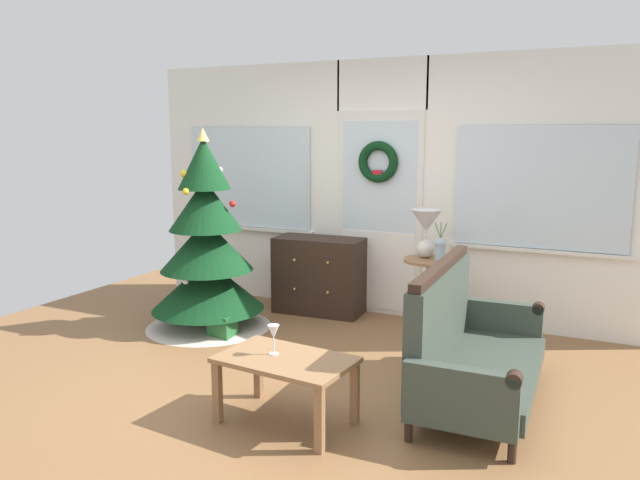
{
  "coord_description": "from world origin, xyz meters",
  "views": [
    {
      "loc": [
        2.09,
        -3.75,
        1.83
      ],
      "look_at": [
        0.05,
        0.55,
        1.0
      ],
      "focal_mm": 34.45,
      "sensor_mm": 36.0,
      "label": 1
    }
  ],
  "objects_px": {
    "wine_glass": "(274,333)",
    "side_table": "(430,282)",
    "dresser_cabinet": "(319,275)",
    "gift_box": "(223,326)",
    "flower_vase": "(440,248)",
    "table_lamp": "(426,227)",
    "settee_sofa": "(466,347)",
    "coffee_table": "(286,368)",
    "christmas_tree": "(207,256)"
  },
  "relations": [
    {
      "from": "flower_vase",
      "to": "wine_glass",
      "type": "bearing_deg",
      "value": -105.72
    },
    {
      "from": "dresser_cabinet",
      "to": "wine_glass",
      "type": "height_order",
      "value": "dresser_cabinet"
    },
    {
      "from": "christmas_tree",
      "to": "gift_box",
      "type": "bearing_deg",
      "value": -35.29
    },
    {
      "from": "christmas_tree",
      "to": "settee_sofa",
      "type": "relative_size",
      "value": 1.16
    },
    {
      "from": "side_table",
      "to": "wine_glass",
      "type": "relative_size",
      "value": 3.67
    },
    {
      "from": "dresser_cabinet",
      "to": "gift_box",
      "type": "bearing_deg",
      "value": -111.84
    },
    {
      "from": "coffee_table",
      "to": "settee_sofa",
      "type": "bearing_deg",
      "value": 41.31
    },
    {
      "from": "dresser_cabinet",
      "to": "coffee_table",
      "type": "bearing_deg",
      "value": -69.46
    },
    {
      "from": "dresser_cabinet",
      "to": "flower_vase",
      "type": "bearing_deg",
      "value": -12.92
    },
    {
      "from": "settee_sofa",
      "to": "flower_vase",
      "type": "height_order",
      "value": "flower_vase"
    },
    {
      "from": "dresser_cabinet",
      "to": "flower_vase",
      "type": "height_order",
      "value": "flower_vase"
    },
    {
      "from": "settee_sofa",
      "to": "coffee_table",
      "type": "distance_m",
      "value": 1.28
    },
    {
      "from": "wine_glass",
      "to": "dresser_cabinet",
      "type": "bearing_deg",
      "value": 108.55
    },
    {
      "from": "flower_vase",
      "to": "wine_glass",
      "type": "distance_m",
      "value": 2.08
    },
    {
      "from": "christmas_tree",
      "to": "coffee_table",
      "type": "xyz_separation_m",
      "value": [
        1.62,
        -1.42,
        -0.33
      ]
    },
    {
      "from": "dresser_cabinet",
      "to": "table_lamp",
      "type": "relative_size",
      "value": 2.1
    },
    {
      "from": "wine_glass",
      "to": "side_table",
      "type": "bearing_deg",
      "value": 77.36
    },
    {
      "from": "side_table",
      "to": "coffee_table",
      "type": "relative_size",
      "value": 0.81
    },
    {
      "from": "christmas_tree",
      "to": "coffee_table",
      "type": "relative_size",
      "value": 2.12
    },
    {
      "from": "table_lamp",
      "to": "flower_vase",
      "type": "bearing_deg",
      "value": -32.01
    },
    {
      "from": "side_table",
      "to": "gift_box",
      "type": "relative_size",
      "value": 3.34
    },
    {
      "from": "christmas_tree",
      "to": "flower_vase",
      "type": "bearing_deg",
      "value": 15.69
    },
    {
      "from": "settee_sofa",
      "to": "gift_box",
      "type": "distance_m",
      "value": 2.31
    },
    {
      "from": "settee_sofa",
      "to": "table_lamp",
      "type": "bearing_deg",
      "value": 117.56
    },
    {
      "from": "table_lamp",
      "to": "wine_glass",
      "type": "relative_size",
      "value": 2.26
    },
    {
      "from": "settee_sofa",
      "to": "gift_box",
      "type": "height_order",
      "value": "settee_sofa"
    },
    {
      "from": "side_table",
      "to": "wine_glass",
      "type": "bearing_deg",
      "value": -102.64
    },
    {
      "from": "table_lamp",
      "to": "coffee_table",
      "type": "xyz_separation_m",
      "value": [
        -0.3,
        -2.1,
        -0.63
      ]
    },
    {
      "from": "coffee_table",
      "to": "gift_box",
      "type": "height_order",
      "value": "coffee_table"
    },
    {
      "from": "table_lamp",
      "to": "gift_box",
      "type": "distance_m",
      "value": 2.05
    },
    {
      "from": "christmas_tree",
      "to": "gift_box",
      "type": "xyz_separation_m",
      "value": [
        0.31,
        -0.22,
        -0.59
      ]
    },
    {
      "from": "gift_box",
      "to": "coffee_table",
      "type": "bearing_deg",
      "value": -42.58
    },
    {
      "from": "table_lamp",
      "to": "coffee_table",
      "type": "bearing_deg",
      "value": -98.14
    },
    {
      "from": "side_table",
      "to": "table_lamp",
      "type": "xyz_separation_m",
      "value": [
        -0.06,
        0.04,
        0.49
      ]
    },
    {
      "from": "gift_box",
      "to": "wine_glass",
      "type": "bearing_deg",
      "value": -44.3
    },
    {
      "from": "side_table",
      "to": "christmas_tree",
      "type": "bearing_deg",
      "value": -161.97
    },
    {
      "from": "coffee_table",
      "to": "flower_vase",
      "type": "bearing_deg",
      "value": 77.04
    },
    {
      "from": "dresser_cabinet",
      "to": "coffee_table",
      "type": "height_order",
      "value": "dresser_cabinet"
    },
    {
      "from": "flower_vase",
      "to": "coffee_table",
      "type": "xyz_separation_m",
      "value": [
        -0.46,
        -2.0,
        -0.46
      ]
    },
    {
      "from": "side_table",
      "to": "gift_box",
      "type": "distance_m",
      "value": 1.92
    },
    {
      "from": "christmas_tree",
      "to": "table_lamp",
      "type": "xyz_separation_m",
      "value": [
        1.92,
        0.68,
        0.31
      ]
    },
    {
      "from": "flower_vase",
      "to": "gift_box",
      "type": "relative_size",
      "value": 1.64
    },
    {
      "from": "flower_vase",
      "to": "table_lamp",
      "type": "bearing_deg",
      "value": 147.99
    },
    {
      "from": "wine_glass",
      "to": "flower_vase",
      "type": "bearing_deg",
      "value": 74.28
    },
    {
      "from": "dresser_cabinet",
      "to": "gift_box",
      "type": "height_order",
      "value": "dresser_cabinet"
    },
    {
      "from": "table_lamp",
      "to": "dresser_cabinet",
      "type": "bearing_deg",
      "value": 170.07
    },
    {
      "from": "side_table",
      "to": "gift_box",
      "type": "xyz_separation_m",
      "value": [
        -1.67,
        -0.86,
        -0.4
      ]
    },
    {
      "from": "settee_sofa",
      "to": "wine_glass",
      "type": "bearing_deg",
      "value": -142.09
    },
    {
      "from": "dresser_cabinet",
      "to": "side_table",
      "type": "distance_m",
      "value": 1.25
    },
    {
      "from": "christmas_tree",
      "to": "settee_sofa",
      "type": "bearing_deg",
      "value": -12.64
    }
  ]
}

